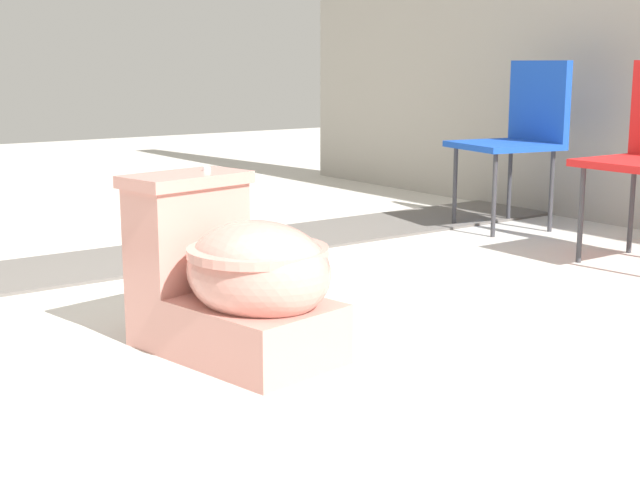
% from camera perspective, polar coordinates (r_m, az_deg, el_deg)
% --- Properties ---
extents(ground_plane, '(14.00, 14.00, 0.00)m').
position_cam_1_polar(ground_plane, '(2.77, -8.07, -6.16)').
color(ground_plane, beige).
extents(gravel_strip, '(0.56, 8.00, 0.01)m').
position_cam_1_polar(gravel_strip, '(3.94, -9.19, -0.86)').
color(gravel_strip, '#605B56').
rests_on(gravel_strip, ground).
extents(toilet, '(0.69, 0.48, 0.52)m').
position_cam_1_polar(toilet, '(2.53, -5.44, -2.55)').
color(toilet, tan).
rests_on(toilet, ground).
extents(folding_chair_left, '(0.52, 0.52, 0.83)m').
position_cam_1_polar(folding_chair_left, '(4.60, 12.75, 7.12)').
color(folding_chair_left, '#1947B2').
rests_on(folding_chair_left, ground).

